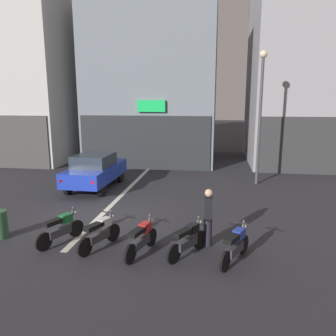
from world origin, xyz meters
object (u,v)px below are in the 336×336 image
motorcycle_black_row_right_mid (188,239)px  street_lamp (261,104)px  motorcycle_blue_row_rightmost (235,245)px  motorcycle_red_row_centre (142,238)px  person_by_motorcycles (208,217)px  car_blue_crossing_near (95,170)px  motorcycle_white_row_left_mid (100,233)px  trash_bin (0,224)px  motorcycle_green_row_leftmost (61,228)px

motorcycle_black_row_right_mid → street_lamp: bearing=71.8°
street_lamp → motorcycle_blue_row_rightmost: street_lamp is taller
motorcycle_red_row_centre → person_by_motorcycles: size_ratio=0.97×
car_blue_crossing_near → motorcycle_blue_row_rightmost: bearing=-46.0°
motorcycle_red_row_centre → motorcycle_black_row_right_mid: bearing=5.1°
motorcycle_white_row_left_mid → trash_bin: (-3.21, 0.22, -0.03)m
car_blue_crossing_near → person_by_motorcycles: 7.73m
motorcycle_black_row_right_mid → trash_bin: (-5.68, 0.30, -0.03)m
car_blue_crossing_near → motorcycle_black_row_right_mid: bearing=-51.6°
motorcycle_green_row_leftmost → trash_bin: size_ratio=1.82×
person_by_motorcycles → trash_bin: (-6.18, -0.39, -0.43)m
street_lamp → motorcycle_red_row_centre: size_ratio=3.91×
motorcycle_green_row_leftmost → motorcycle_black_row_right_mid: (3.70, -0.22, 0.00)m
motorcycle_white_row_left_mid → trash_bin: motorcycle_white_row_left_mid is taller
car_blue_crossing_near → motorcycle_black_row_right_mid: car_blue_crossing_near is taller
motorcycle_black_row_right_mid → person_by_motorcycles: size_ratio=0.87×
car_blue_crossing_near → street_lamp: bearing=14.3°
motorcycle_green_row_leftmost → car_blue_crossing_near: bearing=101.6°
motorcycle_black_row_right_mid → motorcycle_green_row_leftmost: bearing=176.6°
street_lamp → motorcycle_blue_row_rightmost: 9.10m
car_blue_crossing_near → trash_bin: car_blue_crossing_near is taller
street_lamp → motorcycle_red_row_centre: street_lamp is taller
motorcycle_red_row_centre → street_lamp: bearing=64.6°
motorcycle_black_row_right_mid → trash_bin: 5.69m
motorcycle_white_row_left_mid → person_by_motorcycles: size_ratio=0.94×
car_blue_crossing_near → motorcycle_red_row_centre: 7.32m
motorcycle_green_row_leftmost → person_by_motorcycles: person_by_motorcycles is taller
motorcycle_white_row_left_mid → motorcycle_green_row_leftmost: bearing=173.3°
motorcycle_white_row_left_mid → motorcycle_blue_row_rightmost: (3.70, -0.24, 0.00)m
motorcycle_white_row_left_mid → person_by_motorcycles: (2.97, 0.62, 0.40)m
street_lamp → motorcycle_blue_row_rightmost: bearing=-99.9°
person_by_motorcycles → trash_bin: person_by_motorcycles is taller
car_blue_crossing_near → motorcycle_white_row_left_mid: 6.62m
motorcycle_black_row_right_mid → motorcycle_blue_row_rightmost: size_ratio=0.95×
street_lamp → motorcycle_blue_row_rightmost: (-1.45, -8.31, -3.44)m
motorcycle_green_row_leftmost → motorcycle_blue_row_rightmost: same height
motorcycle_white_row_left_mid → trash_bin: bearing=176.0°
trash_bin → motorcycle_black_row_right_mid: bearing=-3.0°
motorcycle_white_row_left_mid → person_by_motorcycles: bearing=11.7°
motorcycle_red_row_centre → trash_bin: motorcycle_red_row_centre is taller
motorcycle_blue_row_rightmost → motorcycle_white_row_left_mid: bearing=176.2°
motorcycle_red_row_centre → person_by_motorcycles: bearing=24.7°
motorcycle_white_row_left_mid → motorcycle_black_row_right_mid: same height
motorcycle_white_row_left_mid → motorcycle_red_row_centre: same height
motorcycle_green_row_leftmost → motorcycle_black_row_right_mid: bearing=-3.4°
car_blue_crossing_near → motorcycle_blue_row_rightmost: 8.87m
street_lamp → motorcycle_green_row_leftmost: (-6.37, -7.92, -3.44)m
motorcycle_black_row_right_mid → trash_bin: bearing=177.0°
street_lamp → motorcycle_white_row_left_mid: (-5.14, -8.06, -3.44)m
car_blue_crossing_near → trash_bin: 5.97m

